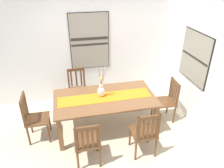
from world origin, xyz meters
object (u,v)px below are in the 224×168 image
dining_table (105,101)px  chair_4 (167,100)px  chair_1 (78,89)px  painting_on_back_wall (90,41)px  chair_0 (145,132)px  painting_on_side_wall (195,57)px  chair_2 (33,117)px  centerpiece_vase (101,91)px  chair_3 (87,142)px

dining_table → chair_4: 1.35m
chair_4 → chair_1: bearing=153.2°
painting_on_back_wall → dining_table: bearing=-86.7°
painting_on_back_wall → chair_0: bearing=-75.0°
chair_1 → painting_on_back_wall: painting_on_back_wall is taller
chair_1 → painting_on_back_wall: (0.38, 0.45, 0.96)m
chair_1 → painting_on_side_wall: 2.61m
chair_1 → chair_4: 2.02m
painting_on_side_wall → chair_2: bearing=-179.6°
centerpiece_vase → painting_on_back_wall: painting_on_back_wall is taller
centerpiece_vase → painting_on_back_wall: (-0.02, 1.32, 0.57)m
dining_table → chair_1: bearing=116.9°
centerpiece_vase → chair_3: (-0.40, -0.90, -0.39)m
chair_1 → painting_on_back_wall: 1.13m
chair_0 → chair_2: chair_2 is taller
chair_2 → chair_4: bearing=0.4°
chair_3 → painting_on_back_wall: 2.45m
painting_on_side_wall → dining_table: bearing=-179.8°
centerpiece_vase → painting_on_side_wall: painting_on_side_wall is taller
chair_1 → centerpiece_vase: bearing=-65.3°
chair_1 → chair_3: bearing=-89.9°
chair_4 → painting_on_side_wall: bearing=0.8°
chair_4 → painting_on_back_wall: 2.19m
painting_on_side_wall → painting_on_back_wall: bearing=144.3°
chair_0 → chair_3: bearing=179.8°
centerpiece_vase → chair_0: (0.58, -0.90, -0.38)m
painting_on_side_wall → chair_3: bearing=-159.2°
painting_on_back_wall → painting_on_side_wall: (1.89, -1.36, -0.04)m
dining_table → chair_3: bearing=-118.2°
chair_1 → painting_on_side_wall: painting_on_side_wall is taller
chair_2 → painting_on_back_wall: (1.28, 1.38, 0.94)m
chair_3 → painting_on_back_wall: size_ratio=0.68×
chair_2 → chair_3: 1.23m
chair_0 → chair_4: bearing=46.1°
chair_0 → painting_on_back_wall: bearing=105.0°
chair_2 → painting_on_back_wall: size_ratio=0.73×
chair_2 → chair_3: chair_2 is taller
chair_4 → centerpiece_vase: bearing=178.2°
centerpiece_vase → chair_0: size_ratio=0.75×
painting_on_back_wall → painting_on_side_wall: size_ratio=1.32×
dining_table → painting_on_back_wall: bearing=93.3°
painting_on_side_wall → chair_0: bearing=-146.3°
dining_table → chair_1: 1.03m
chair_3 → painting_on_side_wall: size_ratio=0.89×
dining_table → chair_3: 0.99m
chair_2 → chair_4: chair_2 is taller
dining_table → painting_on_side_wall: bearing=0.2°
centerpiece_vase → chair_3: bearing=-113.8°
chair_3 → chair_4: bearing=25.5°
centerpiece_vase → chair_2: (-1.30, -0.06, -0.37)m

